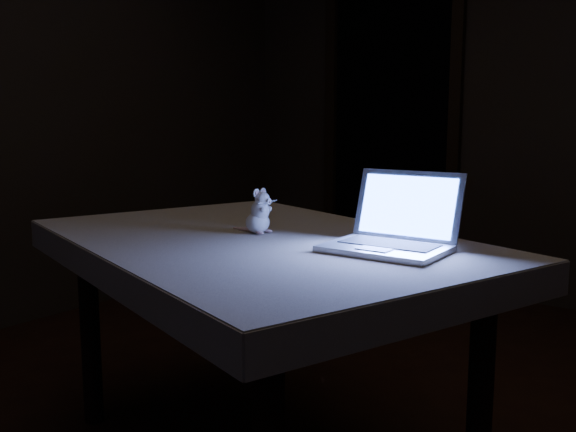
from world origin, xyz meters
The scene contains 6 objects.
back_wall centered at (0.00, 2.50, 1.30)m, with size 4.50×0.04×2.60m, color black.
doorway centered at (-1.10, 2.50, 1.06)m, with size 1.06×0.36×2.13m, color black, non-canonical shape.
table centered at (-0.21, -0.02, 0.39)m, with size 1.45×0.93×0.78m, color black, non-canonical shape.
tablecloth centered at (-0.13, 0.04, 0.74)m, with size 1.54×1.03×0.09m, color #BBAE9B, non-canonical shape.
laptop centered at (0.23, 0.03, 0.90)m, with size 0.34×0.30×0.23m, color silver, non-canonical shape.
plush_mouse centered at (-0.25, 0.03, 0.86)m, with size 0.11×0.11×0.15m, color silver, non-canonical shape.
Camera 1 is at (1.11, -1.58, 1.16)m, focal length 40.00 mm.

